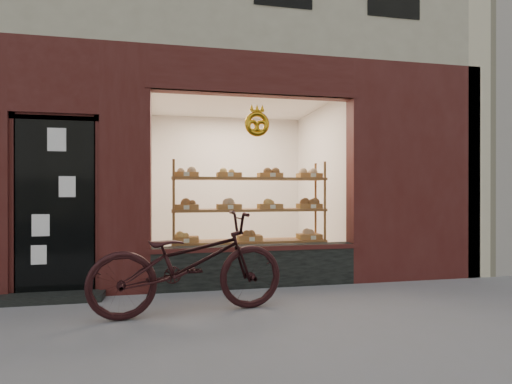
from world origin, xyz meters
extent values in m
plane|color=slate|center=(0.00, 0.00, 0.00)|extent=(90.00, 90.00, 0.00)
cube|color=black|center=(0.45, 2.12, 0.28)|extent=(2.70, 0.25, 0.55)
cube|color=black|center=(-2.00, 2.06, 1.10)|extent=(0.90, 0.04, 2.15)
cube|color=black|center=(-2.00, 1.90, 0.04)|extent=(1.15, 0.35, 0.08)
torus|color=#C98B16|center=(0.45, 2.02, 2.15)|extent=(0.33, 0.07, 0.33)
cube|color=brown|center=(0.45, 2.55, 0.05)|extent=(2.20, 0.45, 0.04)
cube|color=brown|center=(0.45, 2.55, 0.55)|extent=(2.20, 0.45, 0.03)
cube|color=brown|center=(0.45, 2.55, 1.00)|extent=(2.20, 0.45, 0.04)
cube|color=brown|center=(0.45, 2.55, 1.45)|extent=(2.20, 0.45, 0.04)
cylinder|color=brown|center=(-0.62, 2.35, 0.85)|extent=(0.04, 0.04, 1.70)
cylinder|color=brown|center=(1.52, 2.35, 0.85)|extent=(0.04, 0.04, 1.70)
cylinder|color=brown|center=(-0.62, 2.75, 0.85)|extent=(0.04, 0.04, 1.70)
cylinder|color=brown|center=(1.52, 2.75, 0.85)|extent=(0.04, 0.04, 1.70)
cube|color=#A76940|center=(-0.45, 2.55, 0.60)|extent=(0.34, 0.24, 0.07)
sphere|color=tan|center=(-0.45, 2.55, 0.69)|extent=(0.11, 0.11, 0.11)
cube|color=beige|center=(-0.45, 2.36, 0.60)|extent=(0.07, 0.01, 0.05)
cube|color=#A76940|center=(0.45, 2.55, 0.60)|extent=(0.34, 0.24, 0.07)
sphere|color=#543A16|center=(0.45, 2.55, 0.69)|extent=(0.11, 0.11, 0.11)
cube|color=beige|center=(0.45, 2.36, 0.60)|extent=(0.07, 0.01, 0.05)
cube|color=#A76940|center=(1.35, 2.55, 0.60)|extent=(0.34, 0.24, 0.07)
sphere|color=tan|center=(1.35, 2.55, 0.69)|extent=(0.11, 0.11, 0.11)
cube|color=beige|center=(1.35, 2.36, 0.60)|extent=(0.08, 0.01, 0.05)
cube|color=#A76940|center=(-0.45, 2.55, 1.05)|extent=(0.34, 0.24, 0.07)
sphere|color=#543A16|center=(-0.45, 2.55, 1.14)|extent=(0.11, 0.11, 0.11)
cube|color=beige|center=(-0.45, 2.36, 1.05)|extent=(0.07, 0.01, 0.06)
cube|color=#A76940|center=(0.15, 2.55, 1.05)|extent=(0.34, 0.24, 0.07)
sphere|color=tan|center=(0.15, 2.55, 1.14)|extent=(0.11, 0.11, 0.11)
cube|color=beige|center=(0.15, 2.36, 1.05)|extent=(0.08, 0.01, 0.06)
cube|color=#A76940|center=(0.75, 2.55, 1.05)|extent=(0.34, 0.24, 0.07)
sphere|color=tan|center=(0.75, 2.55, 1.14)|extent=(0.11, 0.11, 0.11)
cube|color=beige|center=(0.75, 2.36, 1.05)|extent=(0.07, 0.01, 0.06)
cube|color=#A76940|center=(1.35, 2.55, 1.05)|extent=(0.34, 0.24, 0.07)
sphere|color=#543A16|center=(1.35, 2.55, 1.14)|extent=(0.11, 0.11, 0.11)
cube|color=beige|center=(1.35, 2.36, 1.05)|extent=(0.08, 0.01, 0.06)
cube|color=#A76940|center=(-0.45, 2.55, 1.50)|extent=(0.34, 0.24, 0.07)
sphere|color=tan|center=(-0.45, 2.55, 1.59)|extent=(0.11, 0.11, 0.11)
cube|color=beige|center=(-0.45, 2.36, 1.50)|extent=(0.07, 0.01, 0.06)
cube|color=#A76940|center=(0.15, 2.55, 1.50)|extent=(0.34, 0.24, 0.07)
sphere|color=tan|center=(0.15, 2.55, 1.59)|extent=(0.11, 0.11, 0.11)
cube|color=beige|center=(0.15, 2.36, 1.50)|extent=(0.08, 0.01, 0.06)
cube|color=#A76940|center=(0.75, 2.55, 1.50)|extent=(0.34, 0.24, 0.07)
sphere|color=#543A16|center=(0.75, 2.55, 1.59)|extent=(0.11, 0.11, 0.11)
cube|color=beige|center=(0.75, 2.36, 1.50)|extent=(0.07, 0.01, 0.06)
cube|color=#A76940|center=(1.35, 2.55, 1.50)|extent=(0.34, 0.24, 0.07)
sphere|color=tan|center=(1.35, 2.55, 1.59)|extent=(0.11, 0.11, 0.11)
cube|color=beige|center=(1.35, 2.36, 1.50)|extent=(0.08, 0.01, 0.06)
imported|color=black|center=(-0.46, 1.11, 0.53)|extent=(2.08, 0.95, 1.06)
camera|label=1|loc=(-0.60, -3.08, 1.27)|focal=28.00mm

